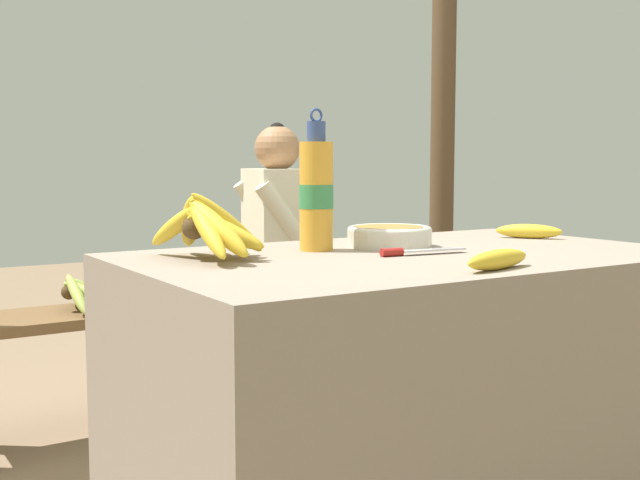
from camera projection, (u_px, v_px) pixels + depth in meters
The scene contains 11 objects.
market_counter at pixel (409, 400), 1.98m from camera, with size 1.35×0.82×0.73m.
banana_bunch_ripe at pixel (210, 226), 1.81m from camera, with size 0.23×0.36×0.16m.
serving_bowl at pixel (389, 235), 2.09m from camera, with size 0.22×0.22×0.05m.
water_bottle at pixel (316, 193), 1.99m from camera, with size 0.09×0.09×0.35m.
loose_banana_front at pixel (498, 259), 1.65m from camera, with size 0.21×0.09×0.04m.
loose_banana_side at pixel (529, 231), 2.31m from camera, with size 0.15×0.17×0.04m.
knife at pixel (411, 251), 1.90m from camera, with size 0.23×0.05×0.02m.
wooden_bench at pixel (208, 316), 2.94m from camera, with size 1.82×0.32×0.45m.
seated_vendor at pixel (265, 245), 3.02m from camera, with size 0.45×0.42×1.09m.
banana_bunch_green at pixel (81, 291), 2.69m from camera, with size 0.19×0.33×0.14m.
support_post_far at pixel (443, 93), 3.80m from camera, with size 0.12×0.12×2.54m.
Camera 1 is at (-1.21, -1.51, 0.95)m, focal length 45.00 mm.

